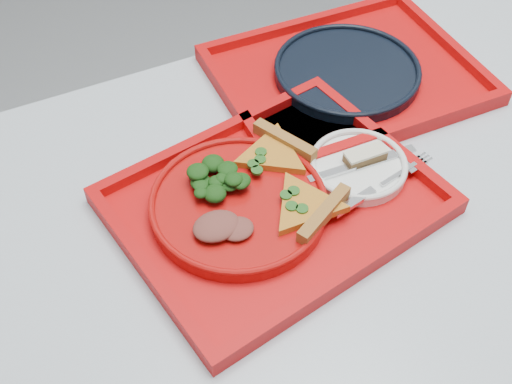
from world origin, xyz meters
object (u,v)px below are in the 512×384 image
dinner_plate (238,206)px  dessert_bar (365,156)px  navy_plate (347,72)px  tray_main (275,204)px  tray_far (346,78)px

dinner_plate → dessert_bar: bearing=-1.6°
dinner_plate → dessert_bar: dessert_bar is taller
dinner_plate → navy_plate: (0.31, 0.20, -0.00)m
tray_main → navy_plate: 0.33m
tray_main → tray_far: 0.33m
tray_far → navy_plate: bearing=0.0°
dinner_plate → tray_far: bearing=32.8°
tray_main → tray_far: same height
dessert_bar → dinner_plate: bearing=-179.7°
navy_plate → dessert_bar: 0.22m
navy_plate → dinner_plate: bearing=-147.2°
tray_main → tray_far: size_ratio=1.00×
tray_main → dinner_plate: bearing=160.0°
tray_far → dessert_bar: dessert_bar is taller
tray_main → dinner_plate: (-0.05, 0.01, 0.02)m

